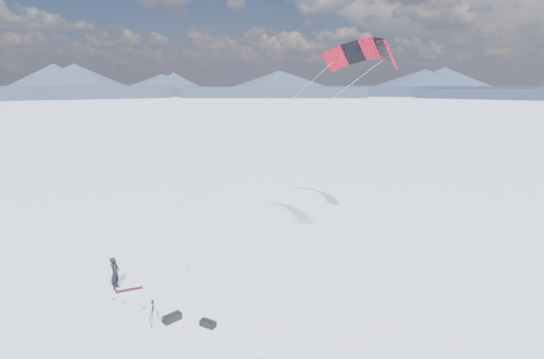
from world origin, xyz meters
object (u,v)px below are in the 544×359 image
object	(u,v)px
snowboard	(129,290)
gear_bag_a	(172,318)
tripod	(153,309)
gear_bag_b	(208,323)
snowkiter	(117,289)

from	to	relation	value
snowboard	gear_bag_a	distance (m)	3.97
snowboard	tripod	xyz separation A→B (m)	(1.27, -3.47, 0.75)
tripod	gear_bag_b	xyz separation A→B (m)	(2.28, -0.78, -0.62)
gear_bag_a	gear_bag_b	bearing A→B (deg)	-58.39
gear_bag_a	gear_bag_b	xyz separation A→B (m)	(1.50, -0.86, -0.02)
gear_bag_a	snowboard	bearing A→B (deg)	92.52
gear_bag_a	gear_bag_b	size ratio (longest dim) A/B	1.20
gear_bag_b	tripod	bearing A→B (deg)	-155.06
snowkiter	gear_bag_b	bearing A→B (deg)	-120.22
gear_bag_b	gear_bag_a	bearing A→B (deg)	-165.87
gear_bag_a	gear_bag_b	world-z (taller)	gear_bag_a
snowkiter	gear_bag_b	xyz separation A→B (m)	(4.19, -4.60, 0.14)
tripod	gear_bag_b	distance (m)	2.49
snowkiter	tripod	world-z (taller)	tripod
snowkiter	tripod	bearing A→B (deg)	-135.92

